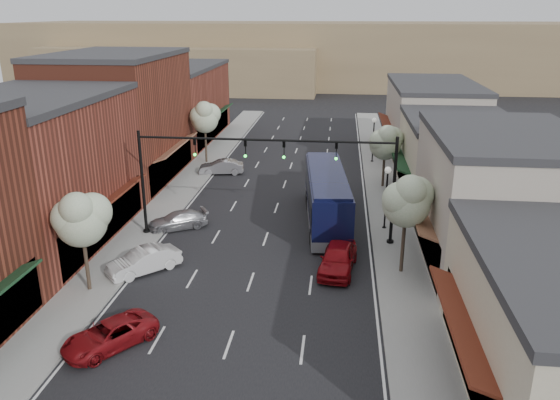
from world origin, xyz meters
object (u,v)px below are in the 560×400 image
(signal_mast_left, at_px, (177,168))
(lamp_post_near, at_px, (387,188))
(tree_right_far, at_px, (386,141))
(coach_bus, at_px, (327,196))
(parked_car_b, at_px, (144,261))
(signal_mast_right, at_px, (355,174))
(parked_car_a, at_px, (110,335))
(tree_right_near, at_px, (408,199))
(red_hatchback, at_px, (338,258))
(lamp_post_far, at_px, (374,133))
(tree_left_far, at_px, (205,117))
(parked_car_e, at_px, (221,167))
(tree_left_near, at_px, (81,217))
(parked_car_c, at_px, (178,220))

(signal_mast_left, distance_m, lamp_post_near, 13.75)
(signal_mast_left, bearing_deg, tree_right_far, 40.54)
(coach_bus, height_order, parked_car_b, coach_bus)
(signal_mast_right, xyz_separation_m, parked_car_a, (-10.79, -12.70, -4.03))
(tree_right_near, relative_size, red_hatchback, 1.28)
(parked_car_a, bearing_deg, lamp_post_near, 87.17)
(tree_right_far, bearing_deg, parked_car_b, -129.89)
(signal_mast_right, distance_m, lamp_post_far, 20.19)
(tree_right_near, xyz_separation_m, tree_left_far, (-16.60, 22.00, 0.15))
(tree_right_near, height_order, parked_car_e, tree_right_near)
(coach_bus, bearing_deg, parked_car_e, 126.79)
(tree_right_near, height_order, tree_left_far, tree_left_far)
(tree_left_near, distance_m, lamp_post_far, 32.35)
(red_hatchback, bearing_deg, lamp_post_near, 72.44)
(tree_left_near, xyz_separation_m, coach_bus, (12.06, 11.75, -2.35))
(parked_car_a, bearing_deg, coach_bus, 98.92)
(parked_car_c, bearing_deg, tree_right_near, 40.58)
(signal_mast_right, distance_m, parked_car_b, 13.60)
(tree_right_near, bearing_deg, parked_car_b, -174.49)
(red_hatchback, xyz_separation_m, parked_car_a, (-9.91, -8.64, -0.20))
(signal_mast_right, distance_m, tree_left_far, 22.68)
(coach_bus, xyz_separation_m, parked_car_a, (-8.98, -16.40, -1.28))
(parked_car_a, distance_m, parked_car_e, 27.22)
(red_hatchback, distance_m, parked_car_b, 11.02)
(coach_bus, bearing_deg, parked_car_c, -171.54)
(signal_mast_left, height_order, coach_bus, signal_mast_left)
(tree_left_far, height_order, parked_car_e, tree_left_far)
(tree_right_far, height_order, lamp_post_near, tree_right_far)
(tree_right_near, height_order, coach_bus, tree_right_near)
(signal_mast_right, relative_size, coach_bus, 0.69)
(lamp_post_near, height_order, lamp_post_far, same)
(signal_mast_left, bearing_deg, lamp_post_near, 10.56)
(signal_mast_right, distance_m, parked_car_a, 17.15)
(tree_right_far, bearing_deg, signal_mast_right, -102.85)
(tree_left_near, bearing_deg, parked_car_a, -56.46)
(parked_car_b, bearing_deg, coach_bus, 87.32)
(signal_mast_right, distance_m, lamp_post_near, 3.69)
(tree_right_far, bearing_deg, lamp_post_far, 93.88)
(lamp_post_near, xyz_separation_m, lamp_post_far, (0.00, 17.50, 0.00))
(coach_bus, xyz_separation_m, red_hatchback, (0.92, -7.75, -1.08))
(tree_right_far, bearing_deg, lamp_post_near, -93.31)
(lamp_post_far, bearing_deg, red_hatchback, -97.26)
(signal_mast_right, xyz_separation_m, parked_car_e, (-11.68, 14.50, -3.96))
(signal_mast_right, relative_size, parked_car_c, 2.02)
(tree_left_near, distance_m, parked_car_c, 10.14)
(lamp_post_near, relative_size, parked_car_b, 1.06)
(tree_left_far, bearing_deg, parked_car_a, -84.26)
(lamp_post_near, relative_size, parked_car_c, 1.09)
(tree_right_far, distance_m, parked_car_b, 22.92)
(lamp_post_near, distance_m, parked_car_e, 18.48)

